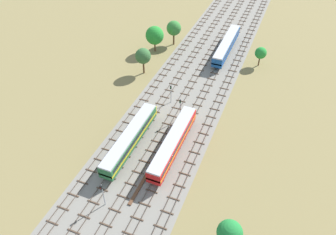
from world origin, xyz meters
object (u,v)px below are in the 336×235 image
object	(u,v)px
diesel_railcar_left_nearest	(130,138)
diesel_railcar_centre_near	(173,142)
passenger_coach_centre_mid	(227,45)
signal_post_nearest	(180,107)
signal_post_near	(103,193)
signal_post_mid	(171,92)

from	to	relation	value
diesel_railcar_left_nearest	diesel_railcar_centre_near	size ratio (longest dim) A/B	1.00
diesel_railcar_left_nearest	diesel_railcar_centre_near	xyz separation A→B (m)	(8.52, 2.27, 0.00)
diesel_railcar_centre_near	passenger_coach_centre_mid	size ratio (longest dim) A/B	0.93
diesel_railcar_centre_near	passenger_coach_centre_mid	distance (m)	43.35
diesel_railcar_centre_near	signal_post_nearest	size ratio (longest dim) A/B	3.51
diesel_railcar_centre_near	signal_post_near	distance (m)	17.62
signal_post_nearest	signal_post_mid	bearing A→B (deg)	129.24
passenger_coach_centre_mid	signal_post_mid	bearing A→B (deg)	-102.66
signal_post_near	signal_post_mid	xyz separation A→B (m)	(0.00, 31.30, -0.29)
signal_post_nearest	signal_post_near	size ratio (longest dim) A/B	1.06
signal_post_nearest	signal_post_mid	world-z (taller)	signal_post_nearest
signal_post_nearest	signal_post_mid	distance (m)	6.75
passenger_coach_centre_mid	signal_post_near	world-z (taller)	signal_post_near
diesel_railcar_left_nearest	passenger_coach_centre_mid	size ratio (longest dim) A/B	0.93
diesel_railcar_left_nearest	signal_post_nearest	xyz separation A→B (m)	(6.39, 11.96, 1.08)
signal_post_mid	diesel_railcar_left_nearest	bearing A→B (deg)	-97.07
signal_post_nearest	signal_post_near	bearing A→B (deg)	-99.27
diesel_railcar_centre_near	signal_post_mid	bearing A→B (deg)	113.20
diesel_railcar_centre_near	signal_post_nearest	xyz separation A→B (m)	(-2.13, 9.69, 1.08)
diesel_railcar_centre_near	passenger_coach_centre_mid	bearing A→B (deg)	90.00
signal_post_nearest	signal_post_mid	size ratio (longest dim) A/B	1.17
passenger_coach_centre_mid	signal_post_nearest	xyz separation A→B (m)	(-2.13, -33.65, 1.06)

